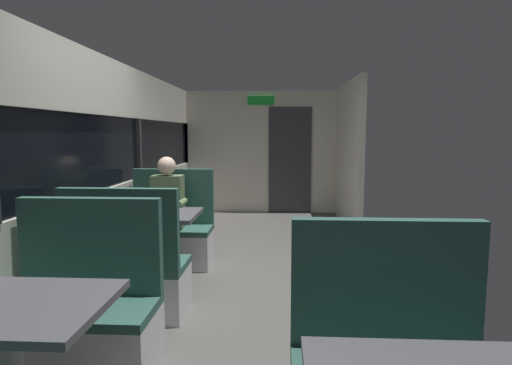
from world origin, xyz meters
The scene contains 11 objects.
ground_plane centered at (0.00, 0.00, -0.01)m, with size 3.30×9.20×0.02m, color #514F4C.
carriage_window_panel_left centered at (-1.45, 0.00, 1.11)m, with size 0.09×8.48×2.30m.
carriage_end_bulkhead centered at (0.06, 4.19, 1.14)m, with size 2.90×0.11×2.30m.
carriage_aisle_panel_right centered at (1.45, 3.00, 1.15)m, with size 0.08×2.40×2.30m, color beige.
dining_table_near_window centered at (-0.89, -2.09, 0.64)m, with size 0.90×0.70×0.74m.
bench_near_window_facing_entry centered at (-0.89, -1.39, 0.33)m, with size 0.95×0.50×1.10m.
dining_table_mid_window centered at (-0.89, 0.14, 0.64)m, with size 0.90×0.70×0.74m.
bench_mid_window_facing_end centered at (-0.89, -0.56, 0.33)m, with size 0.95×0.50×1.10m.
bench_mid_window_facing_entry centered at (-0.89, 0.84, 0.33)m, with size 0.95×0.50×1.10m.
seated_passenger centered at (-0.89, 0.76, 0.54)m, with size 0.47×0.55×1.26m.
coffee_cup_primary centered at (-0.94, 0.08, 0.79)m, with size 0.07×0.07×0.09m.
Camera 1 is at (0.36, -3.92, 1.53)m, focal length 29.88 mm.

